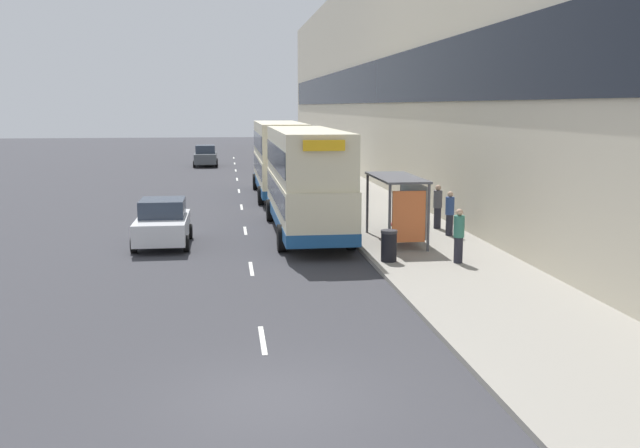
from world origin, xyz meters
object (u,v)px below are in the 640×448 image
Objects in this scene: double_decker_bus_near at (306,179)px; litter_bin at (389,246)px; car_1 at (163,223)px; pedestrian_1 at (459,235)px; bus_shelter at (403,197)px; double_decker_bus_ahead at (279,157)px; pedestrian_2 at (411,203)px; pedestrian_3 at (450,213)px; car_0 at (206,156)px; pedestrian_at_shelter at (438,206)px.

double_decker_bus_near reaches higher than litter_bin.
pedestrian_1 is at bearing 153.31° from car_1.
bus_shelter is at bearing 68.50° from litter_bin.
double_decker_bus_near and double_decker_bus_ahead have the same top height.
pedestrian_2 is 1.76× the size of litter_bin.
litter_bin is (-1.22, -3.10, -1.21)m from bus_shelter.
pedestrian_1 is 1.71× the size of litter_bin.
bus_shelter is at bearing -42.32° from double_decker_bus_near.
double_decker_bus_ahead reaches higher than bus_shelter.
pedestrian_3 is 1.68× the size of litter_bin.
litter_bin is (2.08, -6.11, -1.62)m from double_decker_bus_near.
double_decker_bus_near reaches higher than pedestrian_2.
car_1 is at bearing 153.31° from pedestrian_1.
pedestrian_3 is (1.25, 4.88, -0.01)m from pedestrian_1.
bus_shelter is 9.11m from car_1.
car_1 is at bearing 149.86° from litter_bin.
litter_bin is at bearing 166.97° from pedestrian_1.
pedestrian_1 is (4.44, -19.23, -1.23)m from double_decker_bus_ahead.
pedestrian_2 is at bearing 87.19° from pedestrian_1.
bus_shelter is 38.46m from car_0.
car_1 is 11.19m from pedestrian_3.
double_decker_bus_near is 7.98m from pedestrian_1.
car_0 is 36.17m from car_1.
bus_shelter reaches higher than pedestrian_2.
litter_bin is (7.10, -40.64, -0.23)m from car_0.
pedestrian_at_shelter is (10.57, -34.61, 0.18)m from car_0.
double_decker_bus_near is at bearing -163.98° from car_1.
litter_bin is at bearing -110.15° from pedestrian_2.
pedestrian_at_shelter is (11.19, 1.55, 0.22)m from car_1.
double_decker_bus_ahead is at bearing 103.00° from pedestrian_1.
pedestrian_at_shelter is 1.04× the size of pedestrian_3.
bus_shelter is 1.02× the size of car_1.
pedestrian_2 reaches higher than litter_bin.
pedestrian_3 reaches higher than litter_bin.
pedestrian_at_shelter is at bearing 60.09° from litter_bin.
double_decker_bus_ahead is (-0.15, 12.61, 0.00)m from double_decker_bus_near.
pedestrian_1 is (-1.25, -6.54, -0.03)m from pedestrian_at_shelter.
bus_shelter reaches higher than car_1.
double_decker_bus_near is at bearing -168.63° from pedestrian_2.
bus_shelter is 15.99m from double_decker_bus_ahead.
double_decker_bus_ahead is at bearing 114.18° from pedestrian_at_shelter.
bus_shelter is 3.78m from pedestrian_at_shelter.
pedestrian_1 reaches higher than litter_bin.
pedestrian_2 is (0.37, 7.56, 0.03)m from pedestrian_1.
pedestrian_at_shelter is 1.76× the size of litter_bin.
double_decker_bus_near is 6.65m from litter_bin.
pedestrian_3 is at bearing 29.52° from bus_shelter.
pedestrian_2 is at bearing -166.05° from car_1.
double_decker_bus_near is at bearing 179.23° from pedestrian_at_shelter.
pedestrian_1 is 7.56m from pedestrian_2.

